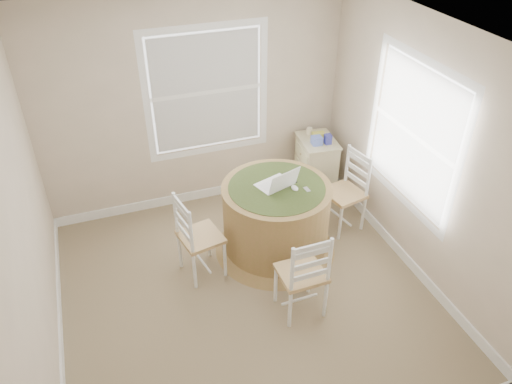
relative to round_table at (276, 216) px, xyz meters
name	(u,v)px	position (x,y,z in m)	size (l,w,h in m)	color
room	(256,175)	(-0.37, -0.38, 0.84)	(3.64, 3.64, 2.64)	#897357
round_table	(276,216)	(0.00, 0.00, 0.00)	(1.34, 1.34, 0.84)	olive
chair_left	(201,236)	(-0.86, -0.08, 0.02)	(0.42, 0.40, 0.95)	white
chair_near	(301,273)	(-0.11, -0.91, 0.02)	(0.42, 0.40, 0.95)	white
chair_right	(344,193)	(0.89, 0.12, 0.02)	(0.42, 0.40, 0.95)	white
laptop	(277,184)	(0.01, 0.01, 0.42)	(0.45, 0.42, 0.25)	white
mouse	(295,188)	(0.16, -0.09, 0.39)	(0.07, 0.11, 0.04)	white
phone	(307,190)	(0.28, -0.15, 0.38)	(0.04, 0.09, 0.02)	#B7BABF
keys	(294,182)	(0.20, 0.02, 0.39)	(0.06, 0.05, 0.03)	black
corner_chest	(316,166)	(0.90, 0.89, -0.07)	(0.49, 0.62, 0.77)	beige
tissue_box	(317,141)	(0.84, 0.80, 0.36)	(0.12, 0.12, 0.10)	#5C73D4
box_yellow	(319,135)	(0.94, 0.96, 0.34)	(0.15, 0.10, 0.06)	#CECD48
box_blue	(328,139)	(0.98, 0.77, 0.37)	(0.08, 0.08, 0.12)	#33379B
cup_cream	(309,131)	(0.87, 1.06, 0.36)	(0.07, 0.07, 0.09)	beige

